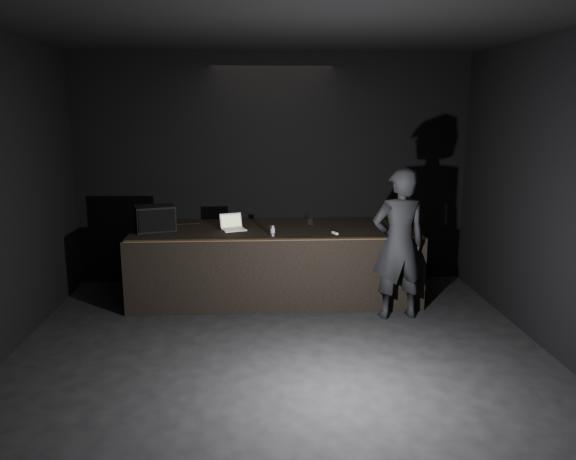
# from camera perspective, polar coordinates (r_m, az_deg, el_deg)

# --- Properties ---
(ground) EXTENTS (7.00, 7.00, 0.00)m
(ground) POSITION_cam_1_polar(r_m,az_deg,el_deg) (5.76, -0.45, -15.42)
(ground) COLOR black
(ground) RESTS_ON ground
(room_walls) EXTENTS (6.10, 7.10, 3.52)m
(room_walls) POSITION_cam_1_polar(r_m,az_deg,el_deg) (5.15, -0.48, 4.97)
(room_walls) COLOR black
(room_walls) RESTS_ON ground
(stage_riser) EXTENTS (4.00, 1.50, 1.00)m
(stage_riser) POSITION_cam_1_polar(r_m,az_deg,el_deg) (8.13, -1.38, -3.31)
(stage_riser) COLOR black
(stage_riser) RESTS_ON ground
(riser_lip) EXTENTS (3.92, 0.10, 0.01)m
(riser_lip) POSITION_cam_1_polar(r_m,az_deg,el_deg) (7.32, -1.22, -0.97)
(riser_lip) COLOR brown
(riser_lip) RESTS_ON stage_riser
(stage_monitor) EXTENTS (0.62, 0.53, 0.35)m
(stage_monitor) POSITION_cam_1_polar(r_m,az_deg,el_deg) (8.05, -13.35, 1.16)
(stage_monitor) COLOR black
(stage_monitor) RESTS_ON stage_riser
(cable) EXTENTS (0.78, 0.19, 0.02)m
(cable) POSITION_cam_1_polar(r_m,az_deg,el_deg) (8.41, -11.68, 0.53)
(cable) COLOR black
(cable) RESTS_ON stage_riser
(laptop) EXTENTS (0.39, 0.37, 0.22)m
(laptop) POSITION_cam_1_polar(r_m,az_deg,el_deg) (7.98, -5.65, 0.45)
(laptop) COLOR silver
(laptop) RESTS_ON stage_riser
(beer_can) EXTENTS (0.06, 0.06, 0.14)m
(beer_can) POSITION_cam_1_polar(r_m,az_deg,el_deg) (7.53, -1.57, -0.08)
(beer_can) COLOR silver
(beer_can) RESTS_ON stage_riser
(plastic_cup) EXTENTS (0.08, 0.08, 0.10)m
(plastic_cup) POSITION_cam_1_polar(r_m,az_deg,el_deg) (8.21, 2.27, 0.81)
(plastic_cup) COLOR white
(plastic_cup) RESTS_ON stage_riser
(wii_remote) EXTENTS (0.08, 0.14, 0.03)m
(wii_remote) POSITION_cam_1_polar(r_m,az_deg,el_deg) (7.69, 4.78, -0.30)
(wii_remote) COLOR white
(wii_remote) RESTS_ON stage_riser
(person) EXTENTS (0.76, 0.55, 1.96)m
(person) POSITION_cam_1_polar(r_m,az_deg,el_deg) (7.31, 11.21, -1.42)
(person) COLOR black
(person) RESTS_ON ground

